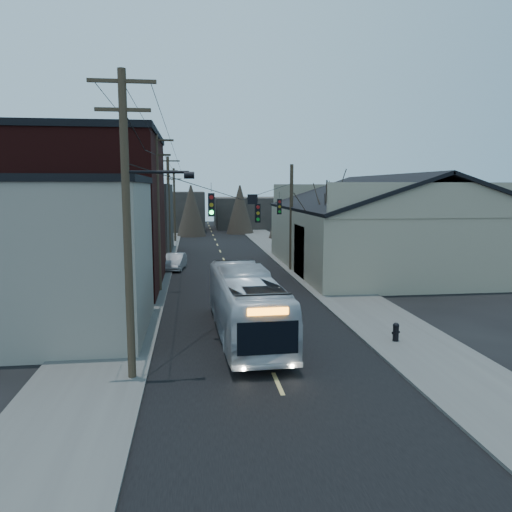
% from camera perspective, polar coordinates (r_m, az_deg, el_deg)
% --- Properties ---
extents(ground, '(160.00, 160.00, 0.00)m').
position_cam_1_polar(ground, '(15.88, 3.79, -17.10)').
color(ground, black).
rests_on(ground, ground).
extents(road_surface, '(9.00, 110.00, 0.02)m').
position_cam_1_polar(road_surface, '(44.71, -3.56, -0.76)').
color(road_surface, black).
rests_on(road_surface, ground).
extents(sidewalk_left, '(4.00, 110.00, 0.12)m').
position_cam_1_polar(sidewalk_left, '(44.77, -11.89, -0.84)').
color(sidewalk_left, '#474744').
rests_on(sidewalk_left, ground).
extents(sidewalk_right, '(4.00, 110.00, 0.12)m').
position_cam_1_polar(sidewalk_right, '(45.58, 4.62, -0.54)').
color(sidewalk_right, '#474744').
rests_on(sidewalk_right, ground).
extents(building_clapboard, '(8.00, 8.00, 7.00)m').
position_cam_1_polar(building_clapboard, '(24.15, -22.03, -0.33)').
color(building_clapboard, gray).
rests_on(building_clapboard, ground).
extents(building_brick, '(10.00, 12.00, 10.00)m').
position_cam_1_polar(building_brick, '(34.91, -19.18, 4.64)').
color(building_brick, black).
rests_on(building_brick, ground).
extents(building_left_far, '(9.00, 14.00, 7.00)m').
position_cam_1_polar(building_left_far, '(50.67, -14.85, 3.98)').
color(building_left_far, '#2D2724').
rests_on(building_left_far, ground).
extents(warehouse, '(16.16, 20.60, 7.73)m').
position_cam_1_polar(warehouse, '(42.38, 14.71, 2.19)').
color(warehouse, gray).
rests_on(warehouse, ground).
extents(building_far_left, '(10.00, 12.00, 6.00)m').
position_cam_1_polar(building_far_left, '(79.27, -9.57, 5.08)').
color(building_far_left, '#2D2724').
rests_on(building_far_left, ground).
extents(building_far_right, '(12.00, 14.00, 5.00)m').
position_cam_1_polar(building_far_right, '(84.80, -0.59, 5.02)').
color(building_far_right, '#2D2724').
rests_on(building_far_right, ground).
extents(bare_tree, '(0.40, 0.40, 7.20)m').
position_cam_1_polar(bare_tree, '(35.50, 8.00, 2.78)').
color(bare_tree, black).
rests_on(bare_tree, ground).
extents(utility_lines, '(11.24, 45.28, 10.50)m').
position_cam_1_polar(utility_lines, '(38.31, -7.72, 5.18)').
color(utility_lines, '#382B1E').
rests_on(utility_lines, ground).
extents(bus, '(2.88, 10.74, 2.97)m').
position_cam_1_polar(bus, '(22.47, -1.13, -5.56)').
color(bus, '#B7BCC4').
rests_on(bus, ground).
extents(parked_car, '(1.91, 4.16, 1.32)m').
position_cam_1_polar(parked_car, '(41.32, -9.23, -0.64)').
color(parked_car, '#95979C').
rests_on(parked_car, ground).
extents(fire_hydrant, '(0.39, 0.28, 0.81)m').
position_cam_1_polar(fire_hydrant, '(22.53, 15.69, -8.26)').
color(fire_hydrant, black).
rests_on(fire_hydrant, sidewalk_right).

